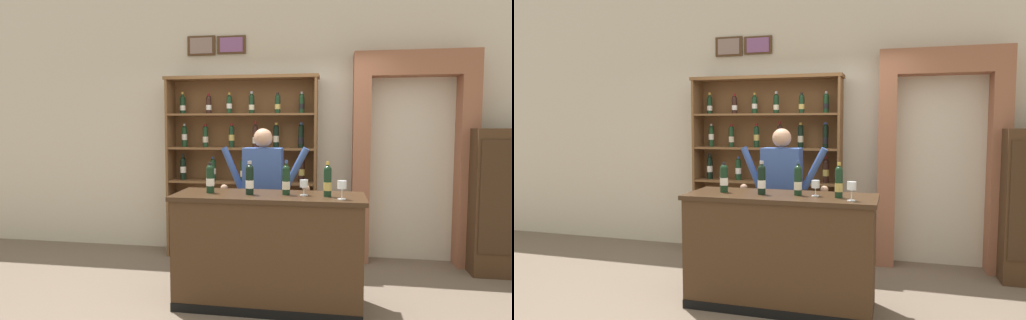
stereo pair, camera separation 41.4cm
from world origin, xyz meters
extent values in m
cube|color=#6B5B4C|center=(0.00, 0.00, -0.01)|extent=(14.00, 14.00, 0.02)
cube|color=beige|center=(0.00, 1.77, 1.80)|extent=(12.00, 0.16, 3.59)
cube|color=#4C331E|center=(-1.02, 1.68, 2.68)|extent=(0.37, 0.02, 0.25)
cube|color=gray|center=(-1.02, 1.66, 2.68)|extent=(0.30, 0.01, 0.20)
cube|color=#4C331E|center=(-0.62, 1.68, 2.68)|extent=(0.37, 0.02, 0.23)
cube|color=#87538E|center=(-0.62, 1.66, 2.68)|extent=(0.30, 0.01, 0.18)
cube|color=brown|center=(-1.36, 1.43, 1.13)|extent=(0.03, 0.32, 2.25)
cube|color=brown|center=(0.47, 1.43, 1.13)|extent=(0.03, 0.32, 2.25)
cube|color=brown|center=(-0.45, 1.58, 1.13)|extent=(1.86, 0.02, 2.25)
cube|color=brown|center=(-0.45, 1.43, 0.12)|extent=(1.80, 0.31, 0.03)
cylinder|color=black|center=(-1.18, 1.46, 0.24)|extent=(0.07, 0.07, 0.23)
sphere|color=black|center=(-1.18, 1.46, 0.36)|extent=(0.07, 0.07, 0.07)
cylinder|color=black|center=(-1.18, 1.46, 0.39)|extent=(0.03, 0.03, 0.06)
cylinder|color=black|center=(-1.18, 1.46, 0.41)|extent=(0.03, 0.03, 0.03)
cylinder|color=beige|center=(-1.18, 1.46, 0.23)|extent=(0.07, 0.07, 0.07)
cylinder|color=#19381E|center=(-0.96, 1.39, 0.25)|extent=(0.07, 0.07, 0.23)
sphere|color=#19381E|center=(-0.96, 1.39, 0.37)|extent=(0.07, 0.07, 0.07)
cylinder|color=#19381E|center=(-0.96, 1.39, 0.40)|extent=(0.02, 0.02, 0.06)
cylinder|color=#99999E|center=(-0.96, 1.39, 0.42)|extent=(0.03, 0.03, 0.03)
cylinder|color=tan|center=(-0.96, 1.39, 0.25)|extent=(0.07, 0.07, 0.08)
cylinder|color=black|center=(-0.72, 1.45, 0.25)|extent=(0.07, 0.07, 0.24)
sphere|color=black|center=(-0.72, 1.45, 0.38)|extent=(0.07, 0.07, 0.07)
cylinder|color=black|center=(-0.72, 1.45, 0.41)|extent=(0.03, 0.03, 0.08)
cylinder|color=#B79338|center=(-0.72, 1.45, 0.44)|extent=(0.03, 0.03, 0.03)
cylinder|color=silver|center=(-0.72, 1.45, 0.23)|extent=(0.07, 0.07, 0.08)
cylinder|color=black|center=(-0.42, 1.43, 0.25)|extent=(0.07, 0.07, 0.23)
sphere|color=black|center=(-0.42, 1.43, 0.37)|extent=(0.07, 0.07, 0.07)
cylinder|color=black|center=(-0.42, 1.43, 0.40)|extent=(0.03, 0.03, 0.08)
cylinder|color=#99999E|center=(-0.42, 1.43, 0.44)|extent=(0.03, 0.03, 0.03)
cylinder|color=tan|center=(-0.42, 1.43, 0.25)|extent=(0.07, 0.07, 0.07)
cylinder|color=black|center=(-0.21, 1.43, 0.25)|extent=(0.07, 0.07, 0.24)
sphere|color=black|center=(-0.21, 1.43, 0.38)|extent=(0.07, 0.07, 0.07)
cylinder|color=black|center=(-0.21, 1.43, 0.41)|extent=(0.03, 0.03, 0.08)
cylinder|color=#99999E|center=(-0.21, 1.43, 0.44)|extent=(0.04, 0.04, 0.03)
cylinder|color=silver|center=(-0.21, 1.43, 0.25)|extent=(0.07, 0.07, 0.08)
cylinder|color=#19381E|center=(0.08, 1.42, 0.24)|extent=(0.07, 0.07, 0.23)
sphere|color=#19381E|center=(0.08, 1.42, 0.36)|extent=(0.07, 0.07, 0.07)
cylinder|color=#19381E|center=(0.08, 1.42, 0.39)|extent=(0.03, 0.03, 0.07)
cylinder|color=maroon|center=(0.08, 1.42, 0.42)|extent=(0.03, 0.03, 0.03)
cylinder|color=silver|center=(0.08, 1.42, 0.21)|extent=(0.07, 0.07, 0.07)
cylinder|color=black|center=(0.30, 1.42, 0.25)|extent=(0.07, 0.07, 0.24)
sphere|color=black|center=(0.30, 1.42, 0.37)|extent=(0.07, 0.07, 0.07)
cylinder|color=black|center=(0.30, 1.42, 0.40)|extent=(0.03, 0.03, 0.07)
cylinder|color=black|center=(0.30, 1.42, 0.43)|extent=(0.03, 0.03, 0.03)
cylinder|color=tan|center=(0.30, 1.42, 0.22)|extent=(0.07, 0.07, 0.08)
cube|color=brown|center=(-0.45, 1.43, 0.53)|extent=(1.80, 0.31, 0.02)
cylinder|color=black|center=(-1.22, 1.42, 0.65)|extent=(0.06, 0.06, 0.20)
sphere|color=black|center=(-1.22, 1.42, 0.76)|extent=(0.06, 0.06, 0.06)
cylinder|color=black|center=(-1.22, 1.42, 0.79)|extent=(0.03, 0.03, 0.07)
cylinder|color=navy|center=(-1.22, 1.42, 0.81)|extent=(0.03, 0.03, 0.03)
cylinder|color=tan|center=(-1.22, 1.42, 0.63)|extent=(0.06, 0.06, 0.07)
cylinder|color=black|center=(-0.87, 1.44, 0.65)|extent=(0.06, 0.06, 0.20)
sphere|color=black|center=(-0.87, 1.44, 0.76)|extent=(0.06, 0.06, 0.06)
cylinder|color=black|center=(-0.87, 1.44, 0.78)|extent=(0.03, 0.03, 0.06)
cylinder|color=#B79338|center=(-0.87, 1.44, 0.81)|extent=(0.03, 0.03, 0.03)
cylinder|color=black|center=(-0.87, 1.44, 0.63)|extent=(0.06, 0.06, 0.07)
cylinder|color=black|center=(-0.56, 1.46, 0.65)|extent=(0.06, 0.06, 0.21)
sphere|color=black|center=(-0.56, 1.46, 0.77)|extent=(0.06, 0.06, 0.06)
cylinder|color=black|center=(-0.56, 1.46, 0.79)|extent=(0.03, 0.03, 0.06)
cylinder|color=navy|center=(-0.56, 1.46, 0.81)|extent=(0.03, 0.03, 0.03)
cylinder|color=tan|center=(-0.56, 1.46, 0.66)|extent=(0.06, 0.06, 0.07)
cylinder|color=black|center=(-0.31, 1.40, 0.65)|extent=(0.06, 0.06, 0.22)
sphere|color=black|center=(-0.31, 1.40, 0.77)|extent=(0.06, 0.06, 0.06)
cylinder|color=black|center=(-0.31, 1.40, 0.79)|extent=(0.02, 0.02, 0.06)
cylinder|color=#99999E|center=(-0.31, 1.40, 0.82)|extent=(0.03, 0.03, 0.03)
cylinder|color=tan|center=(-0.31, 1.40, 0.62)|extent=(0.06, 0.06, 0.07)
cylinder|color=#19381E|center=(0.02, 1.45, 0.65)|extent=(0.06, 0.06, 0.21)
sphere|color=#19381E|center=(0.02, 1.45, 0.76)|extent=(0.06, 0.06, 0.06)
cylinder|color=#19381E|center=(0.02, 1.45, 0.78)|extent=(0.02, 0.02, 0.06)
cylinder|color=#B79338|center=(0.02, 1.45, 0.81)|extent=(0.03, 0.03, 0.03)
cylinder|color=silver|center=(0.02, 1.45, 0.63)|extent=(0.06, 0.06, 0.07)
cylinder|color=black|center=(0.31, 1.46, 0.65)|extent=(0.06, 0.06, 0.21)
sphere|color=black|center=(0.31, 1.46, 0.76)|extent=(0.06, 0.06, 0.06)
cylinder|color=black|center=(0.31, 1.46, 0.79)|extent=(0.02, 0.02, 0.08)
cylinder|color=#B79338|center=(0.31, 1.46, 0.82)|extent=(0.03, 0.03, 0.03)
cylinder|color=beige|center=(0.31, 1.46, 0.65)|extent=(0.06, 0.06, 0.07)
cube|color=brown|center=(-0.45, 1.43, 0.95)|extent=(1.80, 0.31, 0.02)
cylinder|color=black|center=(-1.20, 1.42, 1.08)|extent=(0.07, 0.07, 0.24)
sphere|color=black|center=(-1.20, 1.42, 1.21)|extent=(0.07, 0.07, 0.07)
cylinder|color=black|center=(-1.20, 1.42, 1.25)|extent=(0.03, 0.03, 0.08)
cylinder|color=black|center=(-1.20, 1.42, 1.28)|extent=(0.04, 0.04, 0.03)
cylinder|color=silver|center=(-1.20, 1.42, 1.09)|extent=(0.07, 0.07, 0.08)
cylinder|color=#19381E|center=(-0.81, 1.42, 1.08)|extent=(0.07, 0.07, 0.23)
sphere|color=#19381E|center=(-0.81, 1.42, 1.20)|extent=(0.07, 0.07, 0.07)
cylinder|color=#19381E|center=(-0.81, 1.42, 1.23)|extent=(0.03, 0.03, 0.06)
cylinder|color=navy|center=(-0.81, 1.42, 1.25)|extent=(0.03, 0.03, 0.03)
cylinder|color=silver|center=(-0.81, 1.42, 1.08)|extent=(0.07, 0.07, 0.07)
cylinder|color=#19381E|center=(-0.41, 1.39, 1.08)|extent=(0.07, 0.07, 0.24)
sphere|color=#19381E|center=(-0.41, 1.39, 1.21)|extent=(0.07, 0.07, 0.07)
cylinder|color=#19381E|center=(-0.41, 1.39, 1.23)|extent=(0.03, 0.03, 0.06)
cylinder|color=#B79338|center=(-0.41, 1.39, 1.25)|extent=(0.04, 0.04, 0.03)
cylinder|color=silver|center=(-0.41, 1.39, 1.06)|extent=(0.07, 0.07, 0.08)
cylinder|color=black|center=(-0.07, 1.40, 1.08)|extent=(0.07, 0.07, 0.23)
sphere|color=black|center=(-0.07, 1.40, 1.20)|extent=(0.07, 0.07, 0.07)
cylinder|color=black|center=(-0.07, 1.40, 1.23)|extent=(0.03, 0.03, 0.07)
cylinder|color=maroon|center=(-0.07, 1.40, 1.25)|extent=(0.03, 0.03, 0.03)
cylinder|color=black|center=(-0.07, 1.40, 1.06)|extent=(0.07, 0.07, 0.07)
cylinder|color=black|center=(0.31, 1.43, 1.09)|extent=(0.07, 0.07, 0.24)
sphere|color=black|center=(0.31, 1.43, 1.21)|extent=(0.07, 0.07, 0.07)
cylinder|color=black|center=(0.31, 1.43, 1.24)|extent=(0.03, 0.03, 0.07)
cylinder|color=maroon|center=(0.31, 1.43, 1.27)|extent=(0.03, 0.03, 0.03)
cylinder|color=tan|center=(0.31, 1.43, 1.09)|extent=(0.07, 0.07, 0.08)
cube|color=brown|center=(-0.45, 1.43, 1.37)|extent=(1.80, 0.31, 0.02)
cylinder|color=#19381E|center=(-1.19, 1.45, 1.49)|extent=(0.07, 0.07, 0.23)
sphere|color=#19381E|center=(-1.19, 1.45, 1.61)|extent=(0.07, 0.07, 0.07)
cylinder|color=#19381E|center=(-1.19, 1.45, 1.64)|extent=(0.03, 0.03, 0.06)
cylinder|color=#99999E|center=(-1.19, 1.45, 1.66)|extent=(0.03, 0.03, 0.03)
cylinder|color=silver|center=(-1.19, 1.45, 1.50)|extent=(0.07, 0.07, 0.07)
cylinder|color=#19381E|center=(-0.91, 1.46, 1.49)|extent=(0.07, 0.07, 0.23)
sphere|color=#19381E|center=(-0.91, 1.46, 1.61)|extent=(0.07, 0.07, 0.07)
cylinder|color=#19381E|center=(-0.91, 1.46, 1.63)|extent=(0.03, 0.03, 0.06)
cylinder|color=maroon|center=(-0.91, 1.46, 1.65)|extent=(0.04, 0.04, 0.03)
cylinder|color=beige|center=(-0.91, 1.46, 1.48)|extent=(0.07, 0.07, 0.07)
cylinder|color=black|center=(-0.56, 1.42, 1.49)|extent=(0.07, 0.07, 0.23)
sphere|color=black|center=(-0.56, 1.42, 1.61)|extent=(0.07, 0.07, 0.07)
cylinder|color=black|center=(-0.56, 1.42, 1.64)|extent=(0.03, 0.03, 0.07)
cylinder|color=maroon|center=(-0.56, 1.42, 1.66)|extent=(0.04, 0.04, 0.03)
cylinder|color=tan|center=(-0.56, 1.42, 1.50)|extent=(0.07, 0.07, 0.07)
cylinder|color=black|center=(-0.26, 1.42, 1.50)|extent=(0.07, 0.07, 0.24)
sphere|color=black|center=(-0.26, 1.42, 1.62)|extent=(0.07, 0.07, 0.07)
cylinder|color=black|center=(-0.26, 1.42, 1.66)|extent=(0.03, 0.03, 0.08)
cylinder|color=maroon|center=(-0.26, 1.42, 1.69)|extent=(0.03, 0.03, 0.03)
cylinder|color=silver|center=(-0.26, 1.42, 1.47)|extent=(0.07, 0.07, 0.08)
cylinder|color=black|center=(-0.01, 1.46, 1.50)|extent=(0.07, 0.07, 0.24)
sphere|color=black|center=(-0.01, 1.46, 1.63)|extent=(0.07, 0.07, 0.07)
cylinder|color=black|center=(-0.01, 1.46, 1.65)|extent=(0.03, 0.03, 0.06)
cylinder|color=#B79338|center=(-0.01, 1.46, 1.67)|extent=(0.03, 0.03, 0.03)
cylinder|color=beige|center=(-0.01, 1.46, 1.49)|extent=(0.07, 0.07, 0.08)
cylinder|color=black|center=(0.29, 1.46, 1.50)|extent=(0.07, 0.07, 0.25)
sphere|color=black|center=(0.29, 1.46, 1.64)|extent=(0.07, 0.07, 0.07)
cylinder|color=black|center=(0.29, 1.46, 1.66)|extent=(0.03, 0.03, 0.06)
cylinder|color=navy|center=(0.29, 1.46, 1.67)|extent=(0.04, 0.04, 0.03)
cylinder|color=black|center=(0.29, 1.46, 1.47)|extent=(0.07, 0.07, 0.08)
cube|color=brown|center=(-0.45, 1.43, 1.79)|extent=(1.80, 0.31, 0.02)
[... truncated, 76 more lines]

